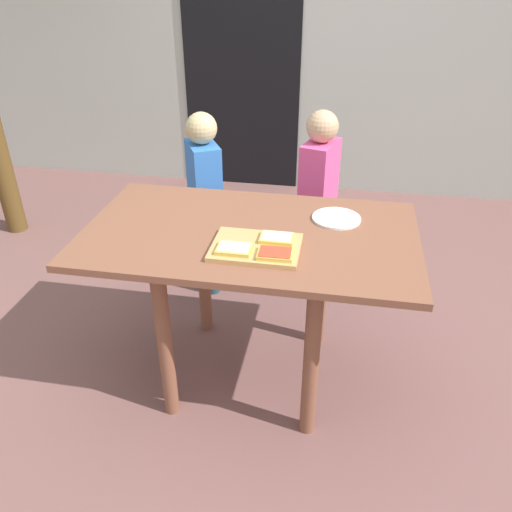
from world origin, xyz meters
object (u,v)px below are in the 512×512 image
at_px(dining_table, 250,256).
at_px(pizza_slice_near_left, 234,249).
at_px(pizza_slice_near_right, 275,254).
at_px(child_right, 318,195).
at_px(cutting_board, 256,247).
at_px(pizza_slice_far_right, 277,238).
at_px(child_left, 205,194).
at_px(plate_white_right, 336,218).

xyz_separation_m(dining_table, pizza_slice_near_left, (-0.02, -0.19, 0.14)).
distance_m(pizza_slice_near_right, child_right, 0.97).
bearing_deg(pizza_slice_near_left, cutting_board, 37.86).
height_order(pizza_slice_far_right, child_left, child_left).
xyz_separation_m(cutting_board, child_right, (0.17, 0.89, -0.16)).
xyz_separation_m(pizza_slice_far_right, child_right, (0.10, 0.84, -0.18)).
bearing_deg(child_left, pizza_slice_near_right, -60.29).
relative_size(dining_table, child_left, 1.30).
height_order(pizza_slice_near_right, pizza_slice_near_left, same).
xyz_separation_m(pizza_slice_far_right, pizza_slice_near_left, (-0.14, -0.11, 0.00)).
bearing_deg(child_right, child_left, -173.62).
bearing_deg(pizza_slice_far_right, plate_white_right, 49.86).
xyz_separation_m(cutting_board, pizza_slice_far_right, (0.07, 0.05, 0.02)).
xyz_separation_m(pizza_slice_near_right, child_left, (-0.50, 0.88, -0.19)).
bearing_deg(dining_table, plate_white_right, 26.50).
relative_size(dining_table, pizza_slice_near_left, 10.53).
xyz_separation_m(child_left, child_right, (0.60, 0.07, 0.01)).
bearing_deg(pizza_slice_far_right, pizza_slice_near_right, -84.66).
height_order(pizza_slice_far_right, pizza_slice_near_right, same).
relative_size(cutting_board, pizza_slice_far_right, 2.59).
relative_size(pizza_slice_near_left, child_right, 0.12).
bearing_deg(pizza_slice_near_right, pizza_slice_near_left, 176.63).
height_order(plate_white_right, child_left, child_left).
xyz_separation_m(pizza_slice_near_right, child_right, (0.09, 0.95, -0.18)).
distance_m(dining_table, cutting_board, 0.19).
bearing_deg(plate_white_right, cutting_board, -132.73).
height_order(cutting_board, pizza_slice_near_right, pizza_slice_near_right).
bearing_deg(dining_table, child_left, 118.80).
distance_m(pizza_slice_far_right, pizza_slice_near_left, 0.18).
height_order(cutting_board, child_right, child_right).
bearing_deg(pizza_slice_far_right, pizza_slice_near_left, -142.34).
relative_size(pizza_slice_near_right, child_left, 0.13).
bearing_deg(pizza_slice_far_right, dining_table, 144.08).
bearing_deg(child_left, cutting_board, -62.67).
xyz_separation_m(cutting_board, child_left, (-0.42, 0.82, -0.17)).
xyz_separation_m(dining_table, cutting_board, (0.05, -0.14, 0.12)).
bearing_deg(pizza_slice_near_right, child_right, 84.52).
xyz_separation_m(dining_table, child_right, (0.22, 0.75, -0.04)).
height_order(pizza_slice_near_left, child_left, child_left).
bearing_deg(cutting_board, child_left, 117.33).
height_order(dining_table, child_left, child_left).
xyz_separation_m(plate_white_right, child_right, (-0.11, 0.58, -0.16)).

